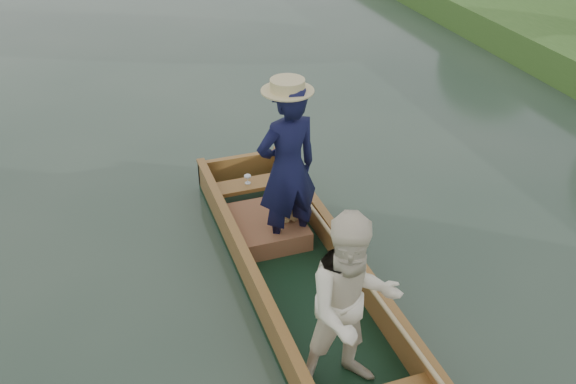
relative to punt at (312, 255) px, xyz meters
name	(u,v)px	position (x,y,z in m)	size (l,w,h in m)	color
ground	(308,302)	(0.01, 0.09, -0.66)	(120.00, 120.00, 0.00)	#283D30
punt	(312,255)	(0.00, 0.00, 0.00)	(1.12, 5.15, 2.00)	black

